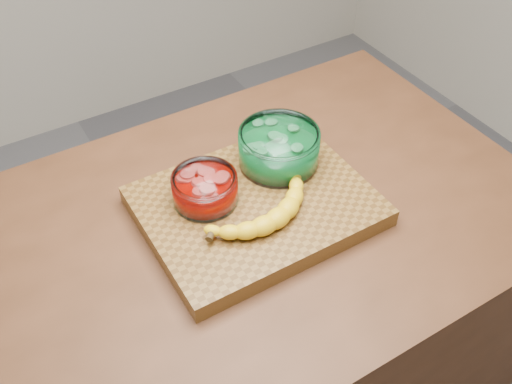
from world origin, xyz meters
TOP-DOWN VIEW (x-y plane):
  - counter at (0.00, 0.00)m, footprint 1.20×0.80m
  - cutting_board at (0.00, 0.00)m, footprint 0.45×0.35m
  - bowl_red at (-0.09, 0.05)m, footprint 0.13×0.13m
  - bowl_green at (0.10, 0.07)m, footprint 0.17×0.17m
  - banana at (-0.01, -0.04)m, footprint 0.28×0.15m

SIDE VIEW (x-z plane):
  - counter at x=0.00m, z-range 0.00..0.90m
  - cutting_board at x=0.00m, z-range 0.90..0.94m
  - banana at x=-0.01m, z-range 0.94..0.98m
  - bowl_red at x=-0.09m, z-range 0.94..1.00m
  - bowl_green at x=0.10m, z-range 0.94..1.02m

